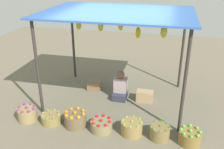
% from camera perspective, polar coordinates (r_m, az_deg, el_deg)
% --- Properties ---
extents(ground_plane, '(14.00, 14.00, 0.00)m').
position_cam_1_polar(ground_plane, '(6.75, 1.13, -5.45)').
color(ground_plane, '#736B56').
extents(market_stall_structure, '(3.49, 2.47, 2.30)m').
position_cam_1_polar(market_stall_structure, '(6.00, 1.36, 12.59)').
color(market_stall_structure, '#38332D').
rests_on(market_stall_structure, ground).
extents(vendor_person, '(0.36, 0.44, 0.78)m').
position_cam_1_polar(vendor_person, '(6.64, 1.91, -3.07)').
color(vendor_person, '#353746').
rests_on(vendor_person, ground).
extents(basket_purple_onions, '(0.44, 0.44, 0.36)m').
position_cam_1_polar(basket_purple_onions, '(6.13, -18.69, -8.46)').
color(basket_purple_onions, '#9D8457').
rests_on(basket_purple_onions, ground).
extents(basket_potatoes, '(0.45, 0.45, 0.26)m').
position_cam_1_polar(basket_potatoes, '(5.90, -13.65, -9.67)').
color(basket_potatoes, olive).
rests_on(basket_potatoes, ground).
extents(basket_oranges, '(0.49, 0.49, 0.37)m').
position_cam_1_polar(basket_oranges, '(5.69, -8.35, -10.02)').
color(basket_oranges, brown).
rests_on(basket_oranges, ground).
extents(basket_red_apples, '(0.47, 0.47, 0.29)m').
position_cam_1_polar(basket_red_apples, '(5.50, -2.43, -11.51)').
color(basket_red_apples, '#8B7C54').
rests_on(basket_red_apples, ground).
extents(basket_limes, '(0.45, 0.45, 0.33)m').
position_cam_1_polar(basket_limes, '(5.41, 4.49, -11.95)').
color(basket_limes, '#997E49').
rests_on(basket_limes, ground).
extents(basket_green_chilies, '(0.41, 0.41, 0.32)m').
position_cam_1_polar(basket_green_chilies, '(5.36, 10.78, -12.76)').
color(basket_green_chilies, olive).
rests_on(basket_green_chilies, ground).
extents(basket_green_apples, '(0.45, 0.45, 0.33)m').
position_cam_1_polar(basket_green_apples, '(5.38, 17.24, -13.39)').
color(basket_green_apples, olive).
rests_on(basket_green_apples, ground).
extents(wooden_crate_near_vendor, '(0.43, 0.27, 0.27)m').
position_cam_1_polar(wooden_crate_near_vendor, '(6.63, 7.45, -4.87)').
color(wooden_crate_near_vendor, tan).
rests_on(wooden_crate_near_vendor, ground).
extents(wooden_crate_stacked_rear, '(0.37, 0.34, 0.25)m').
position_cam_1_polar(wooden_crate_stacked_rear, '(7.19, -3.92, -2.42)').
color(wooden_crate_stacked_rear, '#8E6E4D').
rests_on(wooden_crate_stacked_rear, ground).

